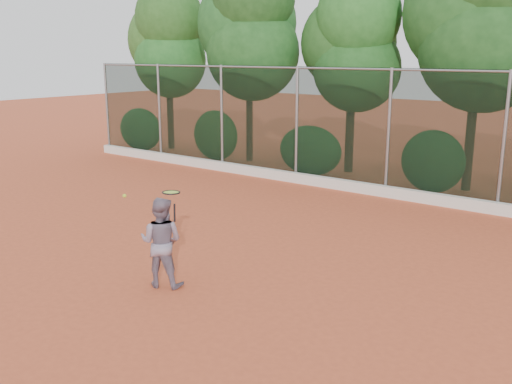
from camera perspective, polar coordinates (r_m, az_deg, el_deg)
The scene contains 7 objects.
ground at distance 10.69m, azimuth -3.27°, elevation -7.54°, with size 80.00×80.00×0.00m, color #CD5530.
concrete_curb at distance 16.21m, azimuth 12.54°, elevation 0.10°, with size 24.00×0.20×0.30m, color silver.
tennis_player at distance 9.77m, azimuth -9.45°, elevation -4.96°, with size 0.75×0.59×1.55m, color gray.
chainlink_fence at distance 16.07m, azimuth 13.13°, elevation 6.16°, with size 24.09×0.09×3.50m.
foliage_backdrop at distance 17.98m, azimuth 14.64°, elevation 14.97°, with size 23.70×3.63×7.55m.
tennis_racket at distance 9.16m, azimuth -8.45°, elevation -0.28°, with size 0.31×0.31×0.52m.
tennis_ball_in_flight at distance 10.11m, azimuth -13.01°, elevation -0.37°, with size 0.07×0.07×0.07m.
Camera 1 is at (6.50, -7.56, 3.87)m, focal length 40.00 mm.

